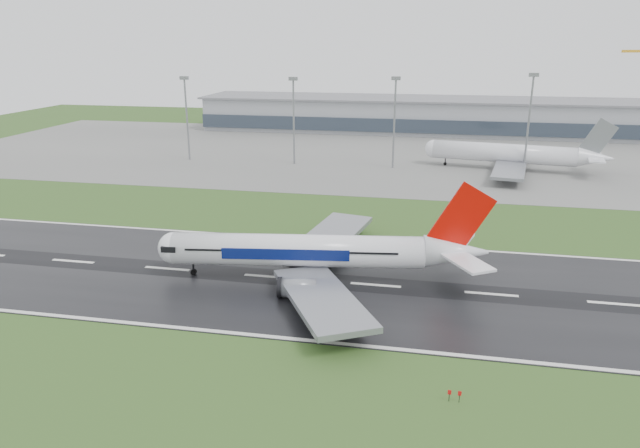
# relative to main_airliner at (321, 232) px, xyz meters

# --- Properties ---
(ground) EXTENTS (520.00, 520.00, 0.00)m
(ground) POSITION_rel_main_airliner_xyz_m (30.27, -1.46, -8.95)
(ground) COLOR #2A4B1B
(ground) RESTS_ON ground
(runway) EXTENTS (400.00, 45.00, 0.10)m
(runway) POSITION_rel_main_airliner_xyz_m (30.27, -1.46, -8.90)
(runway) COLOR black
(runway) RESTS_ON ground
(apron) EXTENTS (400.00, 130.00, 0.08)m
(apron) POSITION_rel_main_airliner_xyz_m (30.27, 123.54, -8.91)
(apron) COLOR slate
(apron) RESTS_ON ground
(terminal) EXTENTS (240.00, 36.00, 15.00)m
(terminal) POSITION_rel_main_airliner_xyz_m (30.27, 183.54, -1.45)
(terminal) COLOR gray
(terminal) RESTS_ON ground
(main_airliner) EXTENTS (67.15, 64.72, 17.69)m
(main_airliner) POSITION_rel_main_airliner_xyz_m (0.00, 0.00, 0.00)
(main_airliner) COLOR white
(main_airliner) RESTS_ON runway
(parked_airliner) EXTENTS (69.12, 65.66, 17.82)m
(parked_airliner) POSITION_rel_main_airliner_xyz_m (44.63, 102.90, 0.04)
(parked_airliner) COLOR silver
(parked_airliner) RESTS_ON apron
(floodmast_0) EXTENTS (0.64, 0.64, 28.47)m
(floodmast_0) POSITION_rel_main_airliner_xyz_m (-68.19, 98.54, 5.29)
(floodmast_0) COLOR gray
(floodmast_0) RESTS_ON ground
(floodmast_1) EXTENTS (0.64, 0.64, 28.70)m
(floodmast_1) POSITION_rel_main_airliner_xyz_m (-28.85, 98.54, 5.40)
(floodmast_1) COLOR gray
(floodmast_1) RESTS_ON ground
(floodmast_2) EXTENTS (0.64, 0.64, 29.25)m
(floodmast_2) POSITION_rel_main_airliner_xyz_m (5.75, 98.54, 5.68)
(floodmast_2) COLOR gray
(floodmast_2) RESTS_ON ground
(floodmast_3) EXTENTS (0.64, 0.64, 30.83)m
(floodmast_3) POSITION_rel_main_airliner_xyz_m (48.53, 98.54, 6.47)
(floodmast_3) COLOR gray
(floodmast_3) RESTS_ON ground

